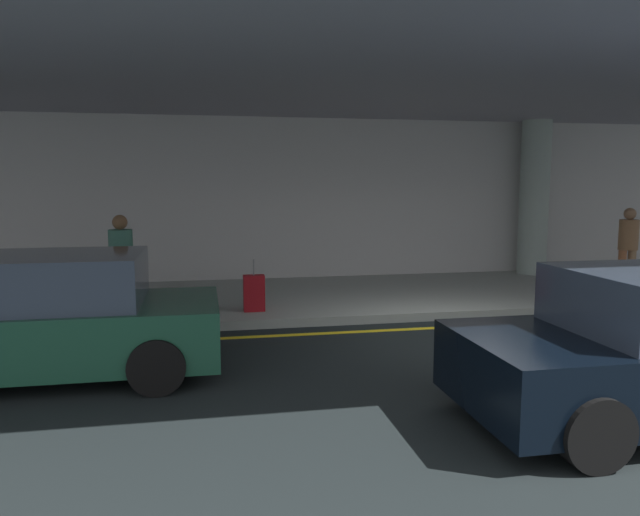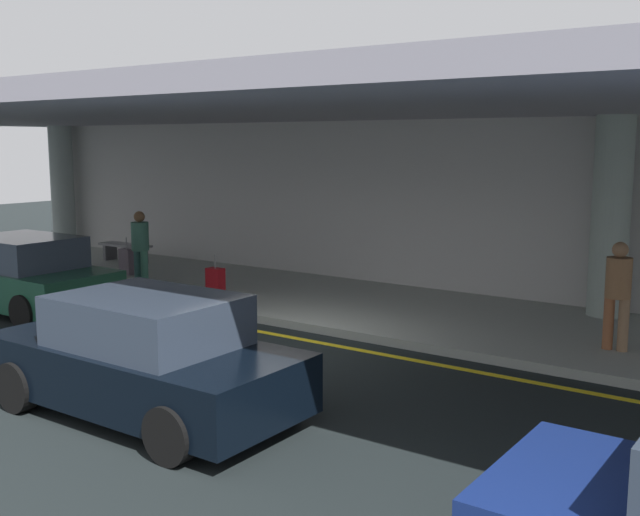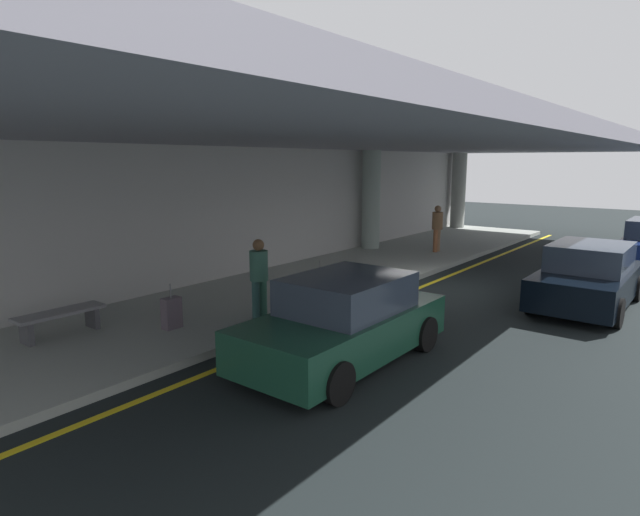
# 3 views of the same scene
# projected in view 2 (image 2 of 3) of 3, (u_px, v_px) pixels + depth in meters

# --- Properties ---
(ground_plane) EXTENTS (60.00, 60.00, 0.00)m
(ground_plane) POSITION_uv_depth(u_px,v_px,m) (276.00, 345.00, 12.46)
(ground_plane) COLOR black
(sidewalk) EXTENTS (26.00, 4.20, 0.15)m
(sidewalk) POSITION_uv_depth(u_px,v_px,m) (374.00, 308.00, 14.95)
(sidewalk) COLOR #979D96
(sidewalk) RESTS_ON ground
(lane_stripe_yellow) EXTENTS (26.00, 0.14, 0.01)m
(lane_stripe_yellow) POSITION_uv_depth(u_px,v_px,m) (296.00, 338.00, 12.89)
(lane_stripe_yellow) COLOR yellow
(lane_stripe_yellow) RESTS_ON ground
(support_column_far_left) EXTENTS (0.69, 0.69, 3.65)m
(support_column_far_left) POSITION_uv_depth(u_px,v_px,m) (62.00, 187.00, 22.82)
(support_column_far_left) COLOR #909E9B
(support_column_far_left) RESTS_ON sidewalk
(support_column_left_mid) EXTENTS (0.69, 0.69, 3.65)m
(support_column_left_mid) POSITION_uv_depth(u_px,v_px,m) (611.00, 217.00, 13.69)
(support_column_left_mid) COLOR #93A39A
(support_column_left_mid) RESTS_ON sidewalk
(ceiling_overhang) EXTENTS (28.00, 13.20, 0.30)m
(ceiling_overhang) POSITION_uv_depth(u_px,v_px,m) (362.00, 107.00, 13.96)
(ceiling_overhang) COLOR gray
(ceiling_overhang) RESTS_ON support_column_far_left
(terminal_back_wall) EXTENTS (26.00, 0.30, 3.80)m
(terminal_back_wall) POSITION_uv_depth(u_px,v_px,m) (428.00, 208.00, 16.49)
(terminal_back_wall) COLOR #B5B4B1
(terminal_back_wall) RESTS_ON ground
(car_black) EXTENTS (4.10, 1.92, 1.50)m
(car_black) POSITION_uv_depth(u_px,v_px,m) (144.00, 358.00, 9.19)
(car_black) COLOR black
(car_black) RESTS_ON ground
(car_dark_green) EXTENTS (4.10, 1.92, 1.50)m
(car_dark_green) POSITION_uv_depth(u_px,v_px,m) (22.00, 276.00, 14.84)
(car_dark_green) COLOR #163E2D
(car_dark_green) RESTS_ON ground
(traveler_with_luggage) EXTENTS (0.38, 0.38, 1.68)m
(traveler_with_luggage) POSITION_uv_depth(u_px,v_px,m) (618.00, 289.00, 11.48)
(traveler_with_luggage) COLOR brown
(traveler_with_luggage) RESTS_ON sidewalk
(person_waiting_for_ride) EXTENTS (0.38, 0.38, 1.68)m
(person_waiting_for_ride) POSITION_uv_depth(u_px,v_px,m) (140.00, 244.00, 16.53)
(person_waiting_for_ride) COLOR #2C5755
(person_waiting_for_ride) RESTS_ON sidewalk
(suitcase_upright_primary) EXTENTS (0.36, 0.22, 0.90)m
(suitcase_upright_primary) POSITION_uv_depth(u_px,v_px,m) (127.00, 262.00, 18.24)
(suitcase_upright_primary) COLOR #5B4F5A
(suitcase_upright_primary) RESTS_ON sidewalk
(suitcase_upright_secondary) EXTENTS (0.36, 0.22, 0.90)m
(suitcase_upright_secondary) POSITION_uv_depth(u_px,v_px,m) (215.00, 283.00, 15.47)
(suitcase_upright_secondary) COLOR maroon
(suitcase_upright_secondary) RESTS_ON sidewalk
(bench_metal) EXTENTS (1.60, 0.50, 0.48)m
(bench_metal) POSITION_uv_depth(u_px,v_px,m) (125.00, 249.00, 20.15)
(bench_metal) COLOR slate
(bench_metal) RESTS_ON sidewalk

